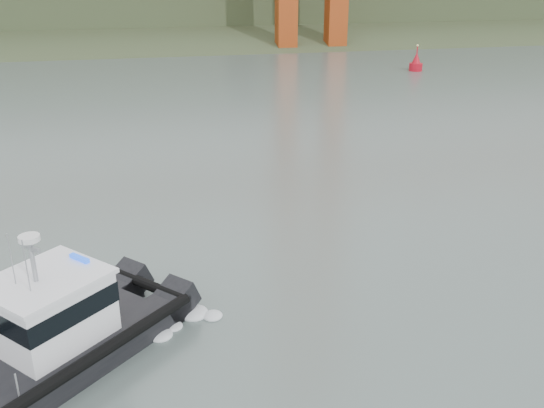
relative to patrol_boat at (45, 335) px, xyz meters
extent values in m
plane|color=#495752|center=(7.93, 0.47, -1.36)|extent=(400.00, 400.00, 0.00)
cube|color=#3B4D2C|center=(7.93, 92.47, -1.36)|extent=(500.00, 44.72, 16.25)
cube|color=black|center=(-1.07, 0.87, -0.93)|extent=(8.97, 8.68, 1.22)
cube|color=black|center=(0.83, -1.10, -0.93)|extent=(8.97, 8.68, 1.22)
cube|color=black|center=(-0.49, -0.47, -0.44)|extent=(9.77, 9.61, 0.25)
cube|color=white|center=(0.25, 0.24, 0.85)|extent=(4.74, 4.73, 2.33)
cube|color=black|center=(0.25, 0.24, 1.27)|extent=(4.83, 4.81, 0.76)
cube|color=white|center=(0.25, 0.24, 2.09)|extent=(5.03, 5.01, 0.16)
cylinder|color=gray|center=(0.03, 0.03, 2.93)|extent=(0.16, 0.16, 1.83)
cylinder|color=white|center=(0.03, 0.03, 3.79)|extent=(0.71, 0.71, 0.18)
cylinder|color=#B30C1B|center=(38.12, 53.93, -0.98)|extent=(1.69, 1.69, 1.12)
cone|color=#B30C1B|center=(38.12, 53.93, 0.14)|extent=(1.31, 1.31, 1.69)
cylinder|color=#B30C1B|center=(38.12, 53.93, 1.27)|extent=(0.15, 0.15, 0.94)
sphere|color=#E5D87F|center=(38.12, 53.93, 1.83)|extent=(0.28, 0.28, 0.28)
camera|label=1|loc=(4.27, -19.25, 12.45)|focal=40.00mm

